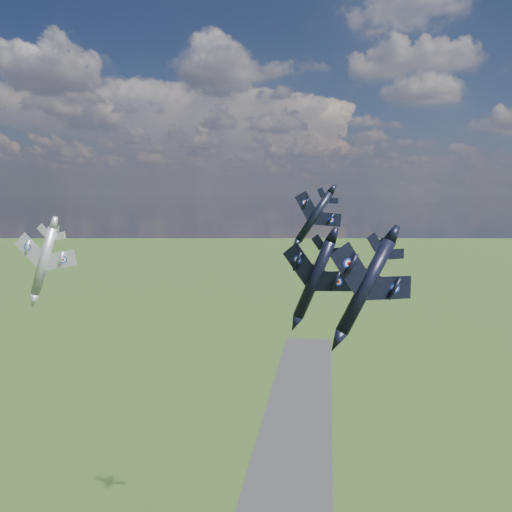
% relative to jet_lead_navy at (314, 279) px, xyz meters
% --- Properties ---
extents(jet_lead_navy, '(17.30, 19.78, 7.76)m').
position_rel_jet_lead_navy_xyz_m(jet_lead_navy, '(0.00, 0.00, 0.00)').
color(jet_lead_navy, black).
extents(jet_right_navy, '(16.62, 19.27, 8.43)m').
position_rel_jet_lead_navy_xyz_m(jet_right_navy, '(6.19, -11.68, 1.37)').
color(jet_right_navy, black).
extents(jet_high_navy, '(11.92, 15.81, 8.42)m').
position_rel_jet_lead_navy_xyz_m(jet_high_navy, '(-0.94, 27.05, 7.39)').
color(jet_high_navy, black).
extents(jet_left_silver, '(11.60, 15.11, 6.16)m').
position_rel_jet_lead_navy_xyz_m(jet_left_silver, '(-40.18, -0.50, 1.82)').
color(jet_left_silver, '#A6A9B1').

